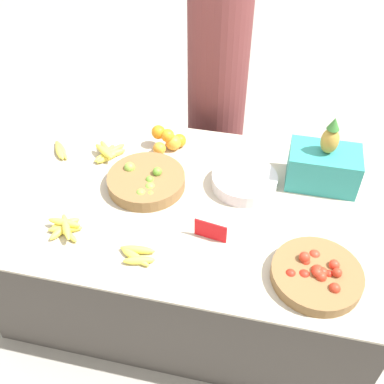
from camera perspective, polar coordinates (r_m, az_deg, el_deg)
name	(u,v)px	position (r m, az deg, el deg)	size (l,w,h in m)	color
ground_plane	(192,283)	(2.63, 0.00, -11.47)	(12.00, 12.00, 0.00)	#A39E93
market_table	(192,245)	(2.37, 0.00, -6.78)	(1.85, 1.14, 0.67)	#4C4742
lime_bowl	(146,181)	(2.19, -5.81, 1.43)	(0.38, 0.38, 0.10)	olive
tomato_basket	(316,274)	(1.87, 15.50, -10.01)	(0.36, 0.36, 0.09)	olive
orange_pile	(168,140)	(2.40, -3.03, 6.64)	(0.18, 0.16, 0.13)	orange
metal_bowl	(244,181)	(2.19, 6.66, 1.42)	(0.32, 0.32, 0.07)	silver
price_sign	(210,231)	(1.93, 2.36, -4.95)	(0.14, 0.03, 0.09)	red
produce_crate	(323,165)	(2.24, 16.35, 3.26)	(0.33, 0.21, 0.38)	teal
banana_bunch_middle_left	(108,153)	(2.40, -10.59, 4.94)	(0.17, 0.20, 0.06)	#EFDB4C
banana_bunch_back_center	(65,227)	(2.05, -15.83, -4.33)	(0.17, 0.17, 0.06)	#EFDB4C
banana_bunch_front_right	(60,150)	(2.49, -16.40, 5.09)	(0.14, 0.16, 0.03)	#EFDB4C
banana_bunch_front_left	(137,256)	(1.89, -7.03, -8.02)	(0.17, 0.11, 0.03)	#EFDB4C
vendor_person	(218,80)	(2.77, 3.27, 14.01)	(0.36, 0.36, 1.74)	brown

